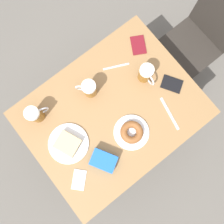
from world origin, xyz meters
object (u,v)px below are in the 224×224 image
at_px(napkin_folded, 79,180).
at_px(passport_near_edge, 138,45).
at_px(beer_mug_center, 146,74).
at_px(beer_mug_right, 35,114).
at_px(knife, 170,114).
at_px(passport_far_edge, 172,84).
at_px(blue_pouch, 104,160).
at_px(beer_mug_left, 89,89).
at_px(chair, 205,33).
at_px(plate_with_cake, 68,144).
at_px(fork, 116,66).
at_px(plate_with_donut, 132,132).

height_order(napkin_folded, passport_near_edge, passport_near_edge).
bearing_deg(beer_mug_center, beer_mug_right, -107.47).
distance_m(napkin_folded, knife, 0.67).
distance_m(beer_mug_right, passport_near_edge, 0.77).
xyz_separation_m(knife, passport_far_edge, (-0.13, 0.13, 0.00)).
xyz_separation_m(napkin_folded, blue_pouch, (0.00, 0.18, 0.03)).
distance_m(beer_mug_left, blue_pouch, 0.43).
height_order(chair, beer_mug_left, chair).
xyz_separation_m(beer_mug_left, passport_far_edge, (0.28, 0.43, -0.06)).
distance_m(beer_mug_center, knife, 0.28).
distance_m(beer_mug_left, beer_mug_center, 0.35).
height_order(plate_with_cake, napkin_folded, plate_with_cake).
xyz_separation_m(fork, passport_near_edge, (-0.02, 0.20, 0.00)).
xyz_separation_m(chair, fork, (-0.15, -0.71, 0.17)).
xyz_separation_m(plate_with_cake, fork, (-0.20, 0.52, -0.01)).
relative_size(beer_mug_left, beer_mug_center, 1.00).
relative_size(napkin_folded, knife, 0.61).
height_order(beer_mug_left, napkin_folded, beer_mug_left).
bearing_deg(blue_pouch, plate_with_cake, -152.75).
distance_m(passport_far_edge, blue_pouch, 0.63).
xyz_separation_m(beer_mug_center, blue_pouch, (0.25, -0.51, -0.03)).
bearing_deg(beer_mug_right, beer_mug_left, 78.03).
relative_size(fork, passport_near_edge, 1.04).
height_order(plate_with_cake, blue_pouch, blue_pouch).
xyz_separation_m(plate_with_cake, knife, (0.24, 0.59, -0.01)).
height_order(chair, fork, chair).
height_order(plate_with_donut, blue_pouch, blue_pouch).
bearing_deg(chair, passport_near_edge, -109.74).
bearing_deg(passport_far_edge, beer_mug_center, -143.58).
distance_m(napkin_folded, fork, 0.73).
relative_size(fork, passport_far_edge, 1.04).
bearing_deg(blue_pouch, knife, 86.52).
bearing_deg(beer_mug_left, chair, 82.19).
height_order(beer_mug_center, beer_mug_right, same).
distance_m(plate_with_cake, beer_mug_center, 0.62).
xyz_separation_m(plate_with_donut, beer_mug_center, (-0.22, 0.28, 0.04)).
height_order(napkin_folded, knife, napkin_folded).
height_order(plate_with_cake, passport_near_edge, plate_with_cake).
height_order(beer_mug_right, knife, beer_mug_right).
bearing_deg(beer_mug_center, plate_with_cake, -86.39).
height_order(beer_mug_left, fork, beer_mug_left).
height_order(knife, passport_far_edge, passport_far_edge).
bearing_deg(beer_mug_center, napkin_folded, -70.60).
height_order(beer_mug_left, beer_mug_right, same).
xyz_separation_m(chair, plate_with_donut, (0.23, -0.89, 0.19)).
relative_size(passport_near_edge, passport_far_edge, 1.00).
bearing_deg(beer_mug_center, chair, 90.81).
relative_size(chair, passport_far_edge, 6.14).
bearing_deg(fork, plate_with_donut, -26.00).
relative_size(plate_with_cake, passport_near_edge, 1.59).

